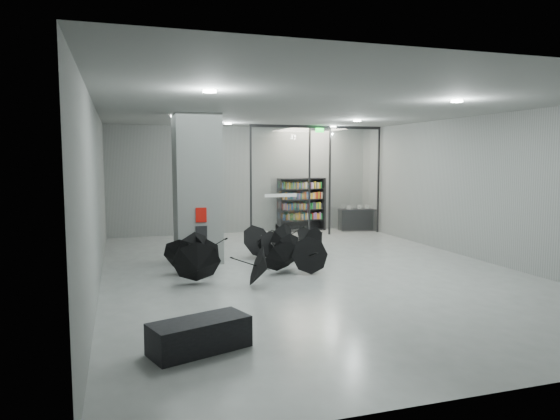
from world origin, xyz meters
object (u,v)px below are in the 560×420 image
object	(u,v)px
bookshelf	(302,204)
umbrella_cluster	(253,257)
column	(197,189)
bench	(200,335)
shop_counter	(357,220)

from	to	relation	value
bookshelf	umbrella_cluster	size ratio (longest dim) A/B	0.40
column	bench	distance (m)	6.85
bench	umbrella_cluster	bearing A→B (deg)	48.73
column	shop_counter	xyz separation A→B (m)	(6.86, 4.17, -1.58)
column	bookshelf	size ratio (longest dim) A/B	1.95
shop_counter	bench	bearing A→B (deg)	-117.63
bench	shop_counter	bearing A→B (deg)	35.20
column	shop_counter	bearing A→B (deg)	31.27
bench	shop_counter	size ratio (longest dim) A/B	1.04
bookshelf	shop_counter	distance (m)	2.27
column	bench	world-z (taller)	column
bench	umbrella_cluster	world-z (taller)	umbrella_cluster
shop_counter	umbrella_cluster	size ratio (longest dim) A/B	0.27
bench	umbrella_cluster	size ratio (longest dim) A/B	0.28
bookshelf	umbrella_cluster	xyz separation A→B (m)	(-3.56, -6.11, -0.72)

